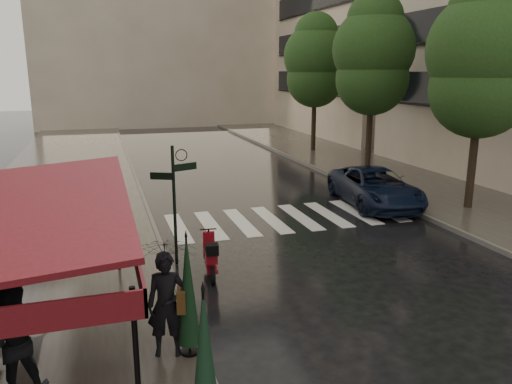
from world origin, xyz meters
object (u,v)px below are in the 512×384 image
pedestrian_with_umbrella (165,262)px  parasol_back (205,358)px  scooter (211,257)px  parasol_front (188,290)px  parked_car (375,187)px  pedestrian_terrace (13,341)px

pedestrian_with_umbrella → parasol_back: bearing=-72.4°
scooter → parasol_front: parasol_front is taller
scooter → parasol_front: (-1.13, -3.45, 0.81)m
parked_car → parasol_front: size_ratio=2.26×
pedestrian_terrace → parasol_back: size_ratio=0.80×
scooter → parked_car: (7.28, 4.71, 0.21)m
parked_car → parasol_back: 13.36m
scooter → parked_car: parked_car is taller
parasol_front → parasol_back: size_ratio=1.00×
parasol_back → pedestrian_terrace: bearing=145.0°
pedestrian_with_umbrella → pedestrian_terrace: bearing=-158.1°
pedestrian_terrace → scooter: (3.80, 3.76, -0.51)m
pedestrian_terrace → parasol_front: 2.70m
pedestrian_terrace → parasol_front: bearing=179.9°
parasol_front → parked_car: bearing=44.1°
scooter → parasol_front: 3.72m
pedestrian_terrace → parasol_front: (2.67, 0.31, 0.30)m
pedestrian_terrace → parasol_back: (2.53, -1.77, 0.30)m
pedestrian_with_umbrella → parked_car: 11.96m
scooter → parasol_back: size_ratio=0.72×
parasol_back → parked_car: bearing=50.1°
pedestrian_terrace → parasol_back: 3.10m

